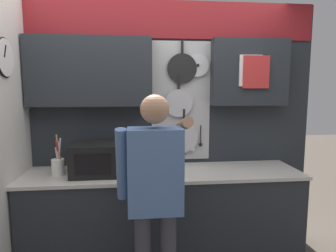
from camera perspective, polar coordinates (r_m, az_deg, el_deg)
base_cabinet_counter at (r=2.95m, az=-0.77°, el=-17.16°), size 2.52×0.63×0.90m
back_wall_unit at (r=2.96m, az=-1.57°, el=4.19°), size 3.09×0.23×2.49m
microwave at (r=2.75m, az=-12.35°, el=-6.05°), size 0.53×0.40×0.28m
knife_block at (r=2.75m, az=-2.50°, el=-6.82°), size 0.12×0.16×0.26m
utensil_crock at (r=2.83m, az=-20.19°, el=-7.02°), size 0.11×0.11×0.36m
person at (r=2.16m, az=-2.47°, el=-11.77°), size 0.54×0.64×1.63m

